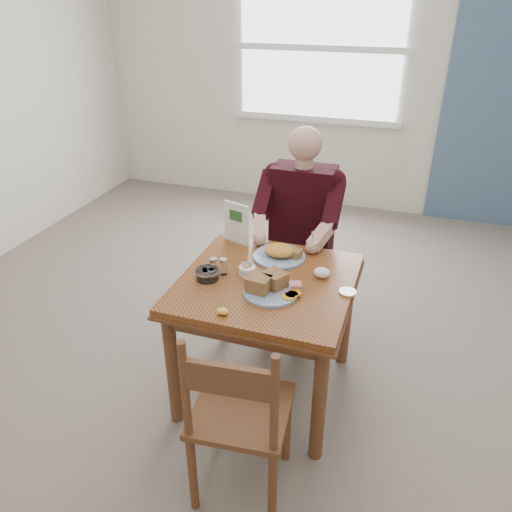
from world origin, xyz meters
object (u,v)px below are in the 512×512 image
(chair_near, at_px, (239,416))
(near_plate, at_px, (270,286))
(table, at_px, (266,297))
(diner, at_px, (300,218))
(far_plate, at_px, (281,253))
(chair_far, at_px, (301,257))

(chair_near, xyz_separation_m, near_plate, (-0.04, 0.59, 0.31))
(table, distance_m, diner, 0.73)
(table, height_order, diner, diner)
(near_plate, bearing_deg, chair_near, -85.71)
(chair_near, height_order, far_plate, chair_near)
(chair_far, bearing_deg, far_plate, -89.81)
(chair_far, distance_m, far_plate, 0.62)
(far_plate, bearing_deg, table, -90.41)
(diner, xyz_separation_m, near_plate, (0.05, -0.82, -0.03))
(chair_far, bearing_deg, near_plate, -86.79)
(chair_near, bearing_deg, diner, 93.86)
(chair_near, distance_m, diner, 1.45)
(table, distance_m, chair_far, 0.81)
(chair_near, xyz_separation_m, far_plate, (-0.09, 0.96, 0.30))
(diner, height_order, far_plate, diner)
(chair_near, distance_m, far_plate, 1.01)
(table, xyz_separation_m, near_plate, (0.05, -0.11, 0.15))
(chair_far, xyz_separation_m, near_plate, (0.05, -0.91, 0.31))
(table, bearing_deg, diner, 90.00)
(chair_near, height_order, diner, diner)
(chair_far, distance_m, near_plate, 0.96)
(table, bearing_deg, chair_near, -82.26)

